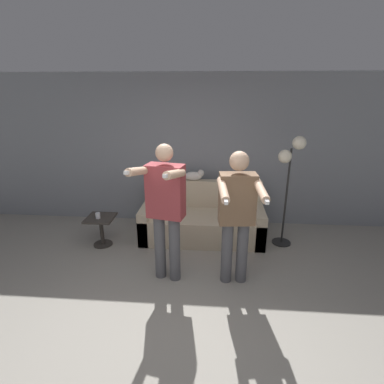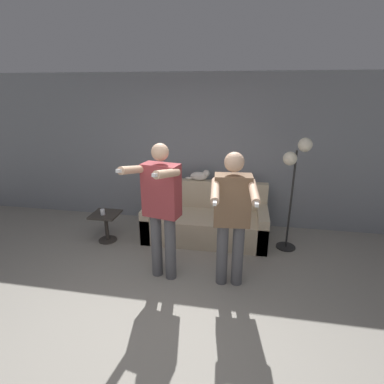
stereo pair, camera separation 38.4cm
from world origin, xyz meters
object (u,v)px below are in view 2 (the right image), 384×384
object	(u,v)px
person_right	(232,213)
cup	(103,212)
cat	(200,176)
couch	(206,221)
person_left	(161,204)
side_table	(106,221)
floor_lamp	(296,166)

from	to	relation	value
person_right	cup	size ratio (longest dim) A/B	19.18
person_right	cup	bearing A→B (deg)	154.50
cat	cup	distance (m)	1.67
couch	cat	distance (m)	0.77
person_left	person_right	distance (m)	0.85
cup	couch	bearing A→B (deg)	16.08
cup	person_right	bearing A→B (deg)	-20.23
person_right	side_table	xyz separation A→B (m)	(-2.01, 0.79, -0.64)
cup	floor_lamp	bearing A→B (deg)	6.35
couch	person_right	size ratio (longest dim) A/B	1.15
person_left	floor_lamp	distance (m)	2.01
person_right	person_left	bearing A→B (deg)	174.64
person_right	cup	xyz separation A→B (m)	(-2.03, 0.75, -0.46)
person_right	cup	world-z (taller)	person_right
cup	person_left	bearing A→B (deg)	-32.44
cat	person_left	bearing A→B (deg)	-99.28
floor_lamp	cat	bearing A→B (deg)	162.69
floor_lamp	person_left	bearing A→B (deg)	-147.69
floor_lamp	couch	bearing A→B (deg)	174.00
person_left	cat	world-z (taller)	person_left
couch	cup	distance (m)	1.65
couch	person_right	bearing A→B (deg)	-69.19
person_right	cat	size ratio (longest dim) A/B	4.07
cat	side_table	world-z (taller)	cat
cat	floor_lamp	world-z (taller)	floor_lamp
person_left	side_table	world-z (taller)	person_left
person_right	side_table	size ratio (longest dim) A/B	3.56
person_left	person_right	bearing A→B (deg)	11.79
person_right	side_table	bearing A→B (deg)	153.25
couch	side_table	xyz separation A→B (m)	(-1.55, -0.41, 0.06)
floor_lamp	person_right	bearing A→B (deg)	-127.87
cat	cup	bearing A→B (deg)	-151.69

